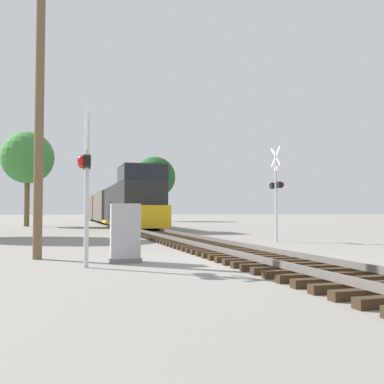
% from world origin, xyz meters
% --- Properties ---
extents(ground_plane, '(400.00, 400.00, 0.00)m').
position_xyz_m(ground_plane, '(0.00, 0.00, 0.00)').
color(ground_plane, gray).
extents(rail_track_bed, '(2.60, 160.00, 0.31)m').
position_xyz_m(rail_track_bed, '(0.00, -0.00, 0.14)').
color(rail_track_bed, '#382819').
rests_on(rail_track_bed, ground).
extents(freight_train, '(2.96, 48.99, 4.56)m').
position_xyz_m(freight_train, '(0.00, 39.17, 1.95)').
color(freight_train, '#232326').
rests_on(freight_train, ground).
extents(crossing_signal_near, '(0.36, 1.01, 4.00)m').
position_xyz_m(crossing_signal_near, '(-4.73, -0.99, 2.43)').
color(crossing_signal_near, silver).
rests_on(crossing_signal_near, ground).
extents(crossing_signal_far, '(0.33, 1.00, 4.39)m').
position_xyz_m(crossing_signal_far, '(4.26, 6.50, 2.48)').
color(crossing_signal_far, silver).
rests_on(crossing_signal_far, ground).
extents(relay_cabinet, '(0.85, 0.58, 1.59)m').
position_xyz_m(relay_cabinet, '(-3.62, -0.10, 0.79)').
color(relay_cabinet, slate).
rests_on(relay_cabinet, ground).
extents(utility_pole, '(1.80, 0.26, 8.73)m').
position_xyz_m(utility_pole, '(-5.96, 1.40, 4.52)').
color(utility_pole, brown).
rests_on(utility_pole, ground).
extents(tree_mid_background, '(4.90, 4.90, 8.94)m').
position_xyz_m(tree_mid_background, '(-8.50, 32.41, 6.45)').
color(tree_mid_background, brown).
rests_on(tree_mid_background, ground).
extents(tree_deep_background, '(5.97, 5.97, 9.42)m').
position_xyz_m(tree_deep_background, '(7.67, 51.96, 6.41)').
color(tree_deep_background, brown).
rests_on(tree_deep_background, ground).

